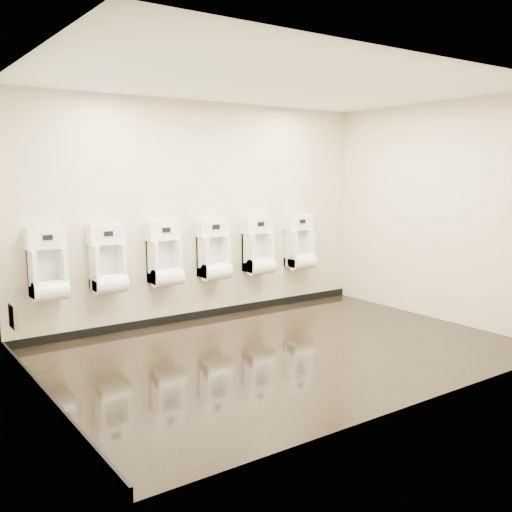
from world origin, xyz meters
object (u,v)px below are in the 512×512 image
(urinal_1, at_px, (108,264))
(urinal_4, at_px, (258,250))
(urinal_3, at_px, (214,254))
(access_panel, at_px, (13,316))
(urinal_0, at_px, (48,270))
(urinal_2, at_px, (165,259))
(urinal_5, at_px, (300,246))

(urinal_1, distance_m, urinal_4, 2.13)
(urinal_3, bearing_deg, access_panel, -170.91)
(urinal_0, bearing_deg, access_panel, -138.89)
(access_panel, xyz_separation_m, urinal_1, (1.15, 0.41, 0.36))
(access_panel, height_order, urinal_2, urinal_2)
(access_panel, distance_m, urinal_5, 4.04)
(urinal_0, relative_size, urinal_5, 1.00)
(urinal_4, bearing_deg, urinal_3, 180.00)
(urinal_3, xyz_separation_m, urinal_5, (1.43, 0.00, 0.00))
(urinal_1, distance_m, urinal_2, 0.72)
(urinal_4, relative_size, urinal_5, 1.00)
(urinal_2, bearing_deg, urinal_4, 0.00)
(urinal_1, bearing_deg, access_panel, -160.27)
(urinal_2, xyz_separation_m, urinal_5, (2.14, 0.00, 0.00))
(access_panel, bearing_deg, urinal_2, 12.41)
(urinal_1, bearing_deg, urinal_4, 0.00)
(urinal_1, xyz_separation_m, urinal_2, (0.72, 0.00, 0.00))
(urinal_1, relative_size, urinal_3, 1.00)
(urinal_1, xyz_separation_m, urinal_5, (2.86, 0.00, 0.00))
(urinal_2, relative_size, urinal_3, 1.00)
(urinal_4, distance_m, urinal_5, 0.73)
(access_panel, distance_m, urinal_2, 1.95)
(urinal_3, relative_size, urinal_5, 1.00)
(urinal_1, relative_size, urinal_4, 1.00)
(urinal_2, bearing_deg, urinal_3, 0.00)
(urinal_3, relative_size, urinal_4, 1.00)
(urinal_0, bearing_deg, urinal_4, 0.00)
(access_panel, relative_size, urinal_4, 0.32)
(urinal_1, height_order, urinal_3, same)
(urinal_0, bearing_deg, urinal_2, 0.00)
(access_panel, bearing_deg, urinal_0, 41.11)
(access_panel, height_order, urinal_0, urinal_0)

